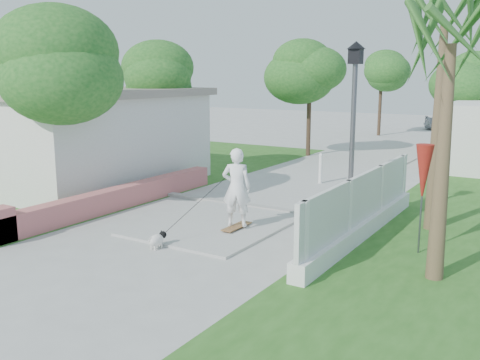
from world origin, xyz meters
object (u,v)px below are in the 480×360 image
Objects in this scene: street_lamp at (353,129)px; patio_umbrella at (423,174)px; parked_car at (456,121)px; dog at (157,239)px; skateboarder at (212,197)px; bollard at (320,168)px.

patio_umbrella is (1.90, -1.00, -0.74)m from street_lamp.
dog is at bearing 159.45° from parked_car.
parked_car is at bearing 95.39° from dog.
patio_umbrella is 0.96× the size of skateboarder.
skateboarder is at bearing -139.51° from street_lamp.
bollard is at bearing -112.39° from skateboarder.
bollard is 2.01× the size of dog.
bollard is 7.25m from patio_umbrella.
skateboarder is at bearing 160.24° from parked_car.
bollard is 21.30m from parked_car.
dog is 0.14× the size of parked_car.
parked_car is (-2.16, 25.79, -1.75)m from street_lamp.
street_lamp reaches higher than dog.
patio_umbrella is at bearing -50.09° from bollard.
dog is 29.45m from parked_car.
street_lamp is 5.20m from dog.
skateboarder is 27.96m from parked_car.
parked_car is (0.54, 21.29, 0.09)m from bollard.
bollard is (-2.70, 4.50, -1.84)m from street_lamp.
parked_car is at bearing -114.55° from skateboarder.
patio_umbrella is 4.66m from skateboarder.
patio_umbrella is at bearing 169.63° from parked_car.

